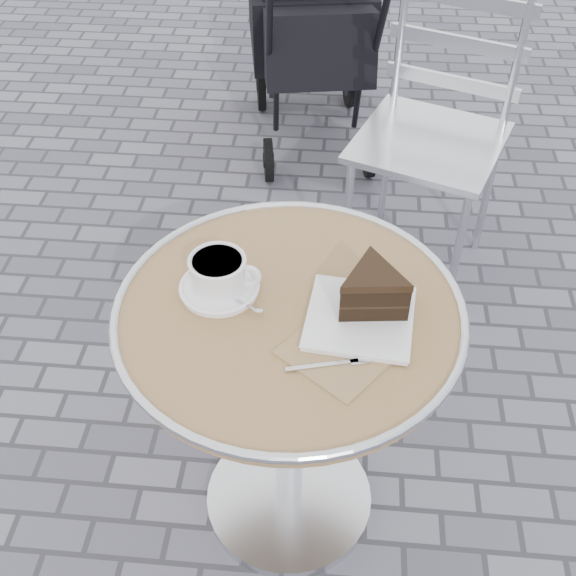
# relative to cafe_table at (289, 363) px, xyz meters

# --- Properties ---
(ground) EXTENTS (80.00, 80.00, 0.00)m
(ground) POSITION_rel_cafe_table_xyz_m (0.00, 0.00, -0.57)
(ground) COLOR slate
(ground) RESTS_ON ground
(cafe_table) EXTENTS (0.72, 0.72, 0.74)m
(cafe_table) POSITION_rel_cafe_table_xyz_m (0.00, 0.00, 0.00)
(cafe_table) COLOR silver
(cafe_table) RESTS_ON ground
(cappuccino_set) EXTENTS (0.18, 0.16, 0.08)m
(cappuccino_set) POSITION_rel_cafe_table_xyz_m (-0.15, 0.04, 0.20)
(cappuccino_set) COLOR white
(cappuccino_set) RESTS_ON cafe_table
(cake_plate_set) EXTENTS (0.29, 0.34, 0.11)m
(cake_plate_set) POSITION_rel_cafe_table_xyz_m (0.16, -0.00, 0.22)
(cake_plate_set) COLOR #9A7554
(cake_plate_set) RESTS_ON cafe_table
(bistro_chair) EXTENTS (0.57, 0.57, 0.99)m
(bistro_chair) POSITION_rel_cafe_table_xyz_m (0.40, 1.11, 0.05)
(bistro_chair) COLOR silver
(bistro_chair) RESTS_ON ground
(baby_stroller) EXTENTS (0.61, 1.06, 1.04)m
(baby_stroller) POSITION_rel_cafe_table_xyz_m (-0.07, 1.90, -0.10)
(baby_stroller) COLOR black
(baby_stroller) RESTS_ON ground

